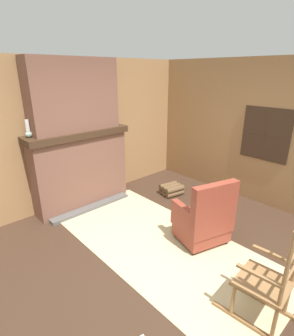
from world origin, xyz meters
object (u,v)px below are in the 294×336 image
(armchair, at_px, (204,220))
(decorative_plate_on_mantel, at_px, (72,122))
(firewood_stack, at_px, (171,189))
(rocking_chair, at_px, (267,286))
(oil_lamp_vase, at_px, (28,131))
(storage_case, at_px, (89,124))

(armchair, xyz_separation_m, decorative_plate_on_mantel, (-2.30, -0.71, 1.17))
(armchair, height_order, firewood_stack, armchair)
(armchair, xyz_separation_m, rocking_chair, (1.16, -0.59, 0.04))
(firewood_stack, bearing_deg, oil_lamp_vase, -111.33)
(armchair, height_order, decorative_plate_on_mantel, decorative_plate_on_mantel)
(rocking_chair, xyz_separation_m, firewood_stack, (-2.54, 1.44, -0.31))
(decorative_plate_on_mantel, bearing_deg, oil_lamp_vase, -88.44)
(firewood_stack, xyz_separation_m, decorative_plate_on_mantel, (-0.92, -1.56, 1.44))
(armchair, relative_size, firewood_stack, 2.20)
(oil_lamp_vase, height_order, storage_case, oil_lamp_vase)
(oil_lamp_vase, relative_size, storage_case, 1.16)
(rocking_chair, xyz_separation_m, decorative_plate_on_mantel, (-3.46, -0.12, 1.13))
(rocking_chair, bearing_deg, armchair, -31.46)
(decorative_plate_on_mantel, bearing_deg, firewood_stack, 59.59)
(storage_case, bearing_deg, firewood_stack, 54.20)
(storage_case, distance_m, decorative_plate_on_mantel, 0.33)
(firewood_stack, distance_m, oil_lamp_vase, 2.83)
(armchair, height_order, oil_lamp_vase, oil_lamp_vase)
(rocking_chair, height_order, oil_lamp_vase, oil_lamp_vase)
(rocking_chair, bearing_deg, firewood_stack, -33.98)
(armchair, bearing_deg, decorative_plate_on_mantel, 34.12)
(oil_lamp_vase, relative_size, decorative_plate_on_mantel, 0.95)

